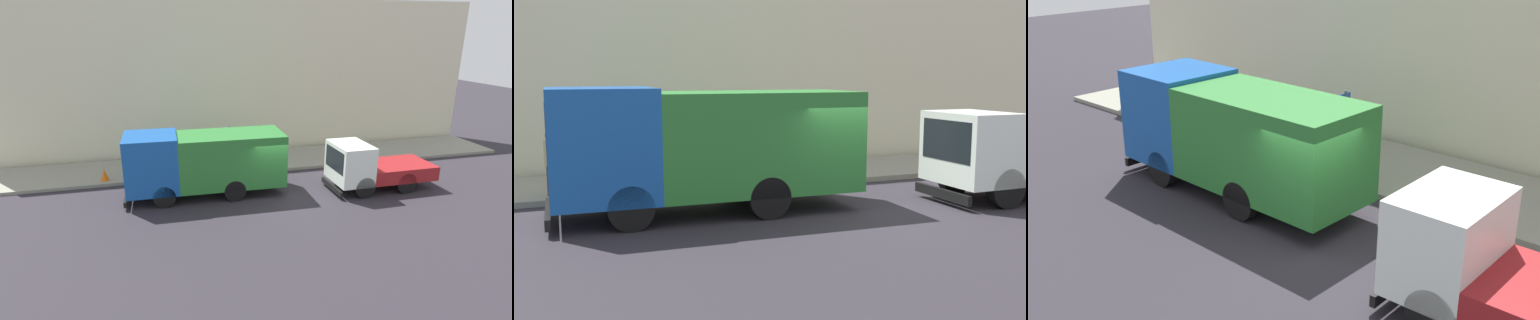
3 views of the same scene
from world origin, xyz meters
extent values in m
plane|color=#2A272E|center=(0.00, 0.00, 0.00)|extent=(80.00, 80.00, 0.00)
cube|color=gray|center=(4.92, 0.00, 0.08)|extent=(3.83, 30.00, 0.16)
cube|color=beige|center=(7.33, 0.00, 4.50)|extent=(0.50, 30.00, 9.00)
cube|color=#164FA3|center=(0.98, 5.63, 1.73)|extent=(2.43, 2.31, 2.48)
cube|color=black|center=(1.00, 6.73, 2.03)|extent=(2.00, 0.11, 1.39)
cube|color=#28742E|center=(0.89, 2.10, 1.67)|extent=(2.49, 4.85, 2.36)
cube|color=black|center=(1.00, 6.81, 0.27)|extent=(2.29, 0.17, 0.24)
cylinder|color=black|center=(-0.08, 5.20, 0.49)|extent=(0.32, 0.98, 0.98)
cylinder|color=black|center=(2.01, 5.15, 0.49)|extent=(0.32, 0.98, 0.98)
cylinder|color=black|center=(-0.15, 2.13, 0.49)|extent=(0.32, 0.98, 0.98)
cylinder|color=black|center=(1.93, 2.08, 0.49)|extent=(0.32, 0.98, 0.98)
cube|color=white|center=(-0.31, -3.33, 1.40)|extent=(2.20, 1.59, 1.81)
cube|color=black|center=(-0.32, -2.56, 1.62)|extent=(1.84, 0.07, 1.01)
cube|color=maroon|center=(-0.30, -5.79, 0.83)|extent=(2.21, 3.36, 0.67)
cube|color=black|center=(-0.32, -2.48, 0.27)|extent=(2.10, 0.13, 0.24)
cylinder|color=black|center=(-1.26, -3.65, 0.49)|extent=(0.31, 0.99, 0.99)
cylinder|color=black|center=(0.63, -3.64, 0.49)|extent=(0.31, 0.99, 0.99)
cylinder|color=black|center=(-1.24, -5.79, 0.49)|extent=(0.31, 0.99, 0.99)
cylinder|color=black|center=(0.64, -5.78, 0.49)|extent=(0.31, 0.99, 0.99)
cylinder|color=#3D394F|center=(3.56, 6.67, 0.55)|extent=(0.32, 0.32, 0.78)
cylinder|color=tan|center=(3.56, 6.67, 1.27)|extent=(0.43, 0.43, 0.66)
sphere|color=#906955|center=(3.56, 6.67, 1.72)|extent=(0.23, 0.23, 0.23)
cone|color=orange|center=(3.53, 7.98, 0.45)|extent=(0.42, 0.42, 0.59)
cylinder|color=#4C5156|center=(3.35, 1.69, 1.37)|extent=(0.08, 0.08, 2.43)
cube|color=blue|center=(3.35, 1.71, 2.34)|extent=(0.44, 0.03, 0.36)
camera|label=1|loc=(-16.38, 5.31, 7.33)|focal=28.08mm
camera|label=2|loc=(-12.35, 6.87, 3.28)|focal=41.48mm
camera|label=3|loc=(-9.62, -7.73, 6.63)|focal=43.82mm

